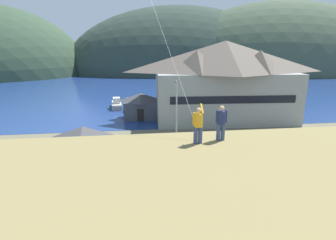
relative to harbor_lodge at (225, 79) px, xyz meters
The scene contains 21 objects.
ground_plane 25.09m from the harbor_lodge, 113.06° to the right, with size 600.00×600.00×0.00m, color #66604C.
parking_lot_pad 20.77m from the harbor_lodge, 118.77° to the right, with size 40.00×20.00×0.10m, color slate.
bay_water 39.50m from the harbor_lodge, 104.08° to the left, with size 360.00×84.00×0.03m, color navy.
far_hill_east_peak 95.74m from the harbor_lodge, 84.22° to the left, with size 115.05×63.84×63.86m, color #2D3D33.
far_hill_center_saddle 106.68m from the harbor_lodge, 55.33° to the left, with size 127.10×65.81×67.82m, color #42513D.
harbor_lodge is the anchor object (origin of this frame).
storage_shed_near_lot 26.71m from the harbor_lodge, 135.57° to the right, with size 6.19×4.50×4.91m.
storage_shed_waterside 14.26m from the harbor_lodge, 169.92° to the left, with size 6.08×4.69×4.31m.
wharf_dock 20.42m from the harbor_lodge, 139.05° to the left, with size 3.20×12.55×0.70m.
moored_boat_wharfside 21.93m from the harbor_lodge, 148.05° to the left, with size 2.30×5.96×2.16m.
parked_car_lone_by_shed 17.45m from the harbor_lodge, 65.73° to the right, with size 4.28×2.22×1.82m.
parked_car_front_row_silver 32.34m from the harbor_lodge, 135.86° to the right, with size 4.35×2.35×1.82m.
parked_car_front_row_end 19.60m from the harbor_lodge, 115.92° to the right, with size 4.28×2.22×1.82m.
parked_car_mid_row_center 22.36m from the harbor_lodge, 98.97° to the right, with size 4.35×2.36×1.82m.
parked_car_mid_row_near 28.57m from the harbor_lodge, 147.04° to the right, with size 4.29×2.22×1.82m.
parked_car_back_row_left 16.42m from the harbor_lodge, 95.30° to the right, with size 4.20×2.06×1.82m.
parked_car_back_row_right 21.57m from the harbor_lodge, 135.13° to the right, with size 4.33×2.32×1.82m.
parked_car_front_row_red 25.14m from the harbor_lodge, 117.06° to the right, with size 4.25×2.16×1.82m.
parking_light_pole 15.30m from the harbor_lodge, 129.43° to the right, with size 0.24×0.78×7.73m.
person_kite_flyer 31.30m from the harbor_lodge, 111.38° to the right, with size 0.53×0.65×1.86m.
person_companion 30.61m from the harbor_lodge, 109.47° to the right, with size 0.55×0.40×1.74m.
Camera 1 is at (-4.86, -18.48, 11.25)m, focal length 28.15 mm.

